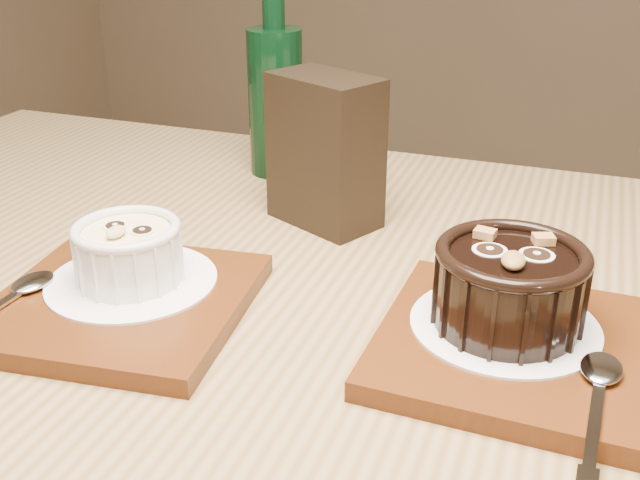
% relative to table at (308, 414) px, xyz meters
% --- Properties ---
extents(table, '(1.25, 0.88, 0.75)m').
position_rel_table_xyz_m(table, '(0.00, 0.00, 0.00)').
color(table, brown).
rests_on(table, ground).
extents(tray_left, '(0.21, 0.21, 0.01)m').
position_rel_table_xyz_m(tray_left, '(-0.13, -0.05, 0.10)').
color(tray_left, '#53280D').
rests_on(tray_left, table).
extents(doily_left, '(0.13, 0.13, 0.00)m').
position_rel_table_xyz_m(doily_left, '(-0.13, -0.03, 0.11)').
color(doily_left, white).
rests_on(doily_left, tray_left).
extents(ramekin_white, '(0.08, 0.08, 0.05)m').
position_rel_table_xyz_m(ramekin_white, '(-0.13, -0.03, 0.13)').
color(ramekin_white, white).
rests_on(ramekin_white, doily_left).
extents(tray_right, '(0.19, 0.19, 0.01)m').
position_rel_table_xyz_m(tray_right, '(0.15, 0.01, 0.10)').
color(tray_right, '#53280D').
rests_on(tray_right, table).
extents(doily_right, '(0.13, 0.13, 0.00)m').
position_rel_table_xyz_m(doily_right, '(0.14, 0.02, 0.11)').
color(doily_right, white).
rests_on(doily_right, tray_right).
extents(ramekin_dark, '(0.10, 0.10, 0.06)m').
position_rel_table_xyz_m(ramekin_dark, '(0.14, 0.02, 0.14)').
color(ramekin_dark, black).
rests_on(ramekin_dark, doily_right).
extents(spoon_right, '(0.03, 0.13, 0.01)m').
position_rel_table_xyz_m(spoon_right, '(0.21, -0.05, 0.11)').
color(spoon_right, silver).
rests_on(spoon_right, tray_right).
extents(condiment_stand, '(0.12, 0.09, 0.14)m').
position_rel_table_xyz_m(condiment_stand, '(-0.06, 0.17, 0.16)').
color(condiment_stand, black).
rests_on(condiment_stand, table).
extents(green_bottle, '(0.06, 0.06, 0.22)m').
position_rel_table_xyz_m(green_bottle, '(-0.17, 0.28, 0.18)').
color(green_bottle, black).
rests_on(green_bottle, table).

